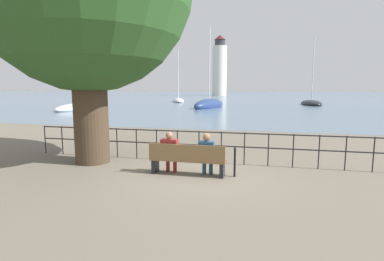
% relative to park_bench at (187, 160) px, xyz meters
% --- Properties ---
extents(ground_plane, '(1000.00, 1000.00, 0.00)m').
position_rel_park_bench_xyz_m(ground_plane, '(0.00, 0.07, -0.45)').
color(ground_plane, '#706656').
extents(harbor_water, '(600.00, 300.00, 0.01)m').
position_rel_park_bench_xyz_m(harbor_water, '(0.00, 159.38, -0.44)').
color(harbor_water, slate).
rests_on(harbor_water, ground_plane).
extents(park_bench, '(2.17, 0.45, 0.90)m').
position_rel_park_bench_xyz_m(park_bench, '(0.00, 0.00, 0.00)').
color(park_bench, brown).
rests_on(park_bench, ground_plane).
extents(seated_person_left, '(0.48, 0.35, 1.21)m').
position_rel_park_bench_xyz_m(seated_person_left, '(-0.54, 0.08, 0.22)').
color(seated_person_left, maroon).
rests_on(seated_person_left, ground_plane).
extents(seated_person_right, '(0.43, 0.35, 1.21)m').
position_rel_park_bench_xyz_m(seated_person_right, '(0.54, 0.08, 0.22)').
color(seated_person_right, navy).
rests_on(seated_person_right, ground_plane).
extents(promenade_railing, '(11.92, 0.04, 1.05)m').
position_rel_park_bench_xyz_m(promenade_railing, '(-0.00, 1.55, 0.25)').
color(promenade_railing, black).
rests_on(promenade_railing, ground_plane).
extents(closed_umbrella, '(0.09, 0.09, 0.88)m').
position_rel_park_bench_xyz_m(closed_umbrella, '(1.32, 0.16, 0.04)').
color(closed_umbrella, black).
rests_on(closed_umbrella, ground_plane).
extents(sailboat_0, '(4.61, 8.26, 9.72)m').
position_rel_park_bench_xyz_m(sailboat_0, '(-13.37, 45.33, -0.19)').
color(sailboat_0, silver).
rests_on(sailboat_0, ground_plane).
extents(sailboat_2, '(3.82, 7.69, 10.43)m').
position_rel_park_bench_xyz_m(sailboat_2, '(-4.75, 29.70, -0.08)').
color(sailboat_2, navy).
rests_on(sailboat_2, ground_plane).
extents(sailboat_3, '(3.01, 7.67, 9.28)m').
position_rel_park_bench_xyz_m(sailboat_3, '(-19.19, 22.37, -0.19)').
color(sailboat_3, silver).
rests_on(sailboat_3, ground_plane).
extents(sailboat_4, '(3.22, 7.38, 10.46)m').
position_rel_park_bench_xyz_m(sailboat_4, '(8.94, 40.03, -0.19)').
color(sailboat_4, black).
rests_on(sailboat_4, ground_plane).
extents(harbor_lighthouse, '(5.00, 5.00, 20.85)m').
position_rel_park_bench_xyz_m(harbor_lighthouse, '(-13.55, 98.21, 9.25)').
color(harbor_lighthouse, silver).
rests_on(harbor_lighthouse, ground_plane).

